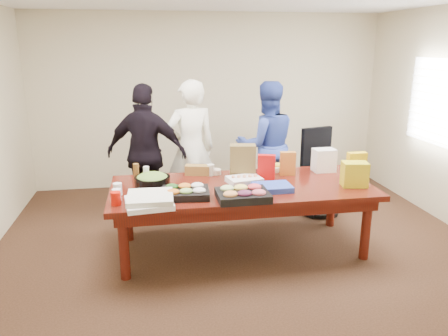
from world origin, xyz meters
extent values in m
cube|color=#47301E|center=(0.00, 0.00, -0.01)|extent=(5.50, 5.00, 0.02)
cube|color=beige|center=(0.00, 2.50, 1.35)|extent=(5.50, 0.04, 2.70)
cube|color=beige|center=(0.00, -2.50, 1.35)|extent=(5.50, 0.04, 2.70)
cube|color=white|center=(2.72, 0.60, 1.50)|extent=(0.03, 1.40, 1.10)
cube|color=beige|center=(2.68, 0.60, 1.50)|extent=(0.04, 1.36, 1.00)
cube|color=#4C1C0F|center=(0.00, 0.00, 0.38)|extent=(2.80, 1.20, 0.75)
cube|color=black|center=(1.27, 0.90, 0.55)|extent=(0.68, 0.68, 1.09)
imported|color=white|center=(-0.44, 1.14, 0.90)|extent=(0.72, 0.54, 1.80)
imported|color=#3046A3|center=(0.62, 1.29, 0.88)|extent=(0.86, 0.67, 1.75)
imported|color=black|center=(-1.01, 1.08, 0.88)|extent=(1.12, 0.73, 1.76)
cube|color=black|center=(-0.63, -0.26, 0.79)|extent=(0.50, 0.40, 0.07)
cube|color=black|center=(-0.08, -0.43, 0.79)|extent=(0.51, 0.40, 0.08)
cube|color=white|center=(0.05, 0.08, 0.78)|extent=(0.40, 0.33, 0.06)
cylinder|color=black|center=(-0.95, 0.08, 0.81)|extent=(0.43, 0.43, 0.12)
cube|color=#2B47BA|center=(0.28, -0.21, 0.78)|extent=(0.39, 0.29, 0.06)
cube|color=red|center=(0.32, 0.17, 0.89)|extent=(0.21, 0.14, 0.28)
cube|color=yellow|center=(1.30, -0.02, 0.91)|extent=(0.21, 0.09, 0.32)
cube|color=#C57027|center=(0.61, 0.29, 0.89)|extent=(0.19, 0.10, 0.27)
cylinder|color=silver|center=(-0.28, 0.42, 0.82)|extent=(0.09, 0.09, 0.13)
cylinder|color=gold|center=(-0.02, 0.36, 0.83)|extent=(0.07, 0.07, 0.16)
cylinder|color=brown|center=(-1.12, 0.33, 0.85)|extent=(0.07, 0.07, 0.20)
cylinder|color=white|center=(-1.01, 0.23, 0.85)|extent=(0.07, 0.07, 0.19)
cube|color=gold|center=(0.52, 0.50, 0.79)|extent=(0.25, 0.17, 0.08)
cube|color=olive|center=(-0.43, 0.48, 0.81)|extent=(0.31, 0.19, 0.11)
cube|color=brown|center=(0.07, 0.30, 0.94)|extent=(0.31, 0.21, 0.38)
cylinder|color=#BE1103|center=(-1.30, -0.38, 0.81)|extent=(0.12, 0.12, 0.13)
cylinder|color=white|center=(-1.30, -0.27, 0.81)|extent=(0.09, 0.09, 0.12)
cylinder|color=white|center=(-1.30, -0.09, 0.81)|extent=(0.11, 0.11, 0.12)
cube|color=white|center=(-0.99, -0.45, 0.77)|extent=(0.48, 0.48, 0.05)
cube|color=white|center=(-0.98, -0.43, 0.82)|extent=(0.44, 0.44, 0.05)
cylinder|color=silver|center=(1.10, 0.42, 0.76)|extent=(0.30, 0.30, 0.02)
cylinder|color=white|center=(0.60, 0.51, 0.76)|extent=(0.26, 0.26, 0.02)
cylinder|color=#F4EEC3|center=(0.49, 0.45, 0.78)|extent=(0.14, 0.14, 0.06)
cylinder|color=beige|center=(-0.22, 0.47, 0.78)|extent=(0.15, 0.15, 0.06)
cube|color=white|center=(1.08, 0.37, 0.89)|extent=(0.26, 0.19, 0.27)
cube|color=yellow|center=(1.18, -0.23, 0.88)|extent=(0.29, 0.22, 0.26)
camera|label=1|loc=(-0.95, -4.39, 2.22)|focal=35.00mm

